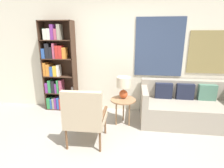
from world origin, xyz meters
TOP-DOWN VIEW (x-y plane):
  - ground_plane at (0.00, 0.00)m, footprint 14.00×14.00m
  - wall_back at (0.06, 2.03)m, footprint 6.40×0.08m
  - bookshelf at (-1.37, 1.84)m, footprint 0.77×0.30m
  - armchair at (-0.30, 0.43)m, footprint 0.65×0.63m
  - couch at (1.57, 1.55)m, footprint 1.87×0.93m
  - side_table at (0.27, 1.26)m, footprint 0.51×0.51m
  - table_lamp at (0.26, 1.34)m, footprint 0.29×0.29m

SIDE VIEW (x-z plane):
  - ground_plane at x=0.00m, z-range 0.00..0.00m
  - couch at x=1.57m, z-range -0.10..0.74m
  - side_table at x=0.27m, z-range 0.21..0.75m
  - armchair at x=-0.30m, z-range 0.06..1.05m
  - table_lamp at x=0.26m, z-range 0.60..1.05m
  - bookshelf at x=-1.37m, z-range -0.03..2.07m
  - wall_back at x=0.06m, z-range 0.01..2.71m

